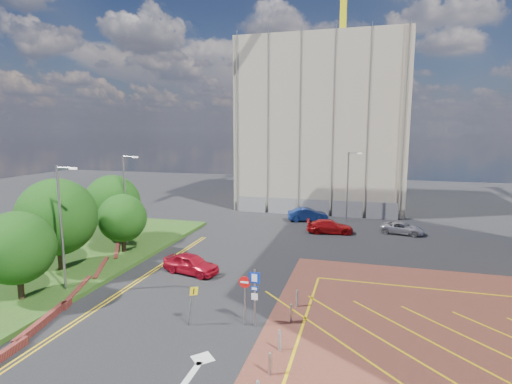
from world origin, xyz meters
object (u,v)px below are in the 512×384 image
at_px(car_red_back, 330,227).
at_px(warning_sign, 192,301).
at_px(tree_b, 57,217).
at_px(lamp_back, 348,184).
at_px(car_red_left, 191,264).
at_px(car_silver_back, 402,228).
at_px(tree_d, 113,202).
at_px(lamp_left_near, 62,223).
at_px(car_blue_back, 308,215).
at_px(tree_a, 17,248).
at_px(tree_c, 122,218).
at_px(lamp_left_far, 126,196).
at_px(sign_cluster, 251,292).

bearing_deg(car_red_back, warning_sign, 157.87).
relative_size(tree_b, lamp_back, 0.84).
bearing_deg(car_red_left, car_silver_back, -31.90).
bearing_deg(tree_d, lamp_left_near, -69.65).
height_order(tree_b, car_blue_back, tree_b).
distance_m(tree_a, lamp_left_near, 2.80).
bearing_deg(car_red_back, lamp_left_near, 134.71).
bearing_deg(tree_c, lamp_left_far, 114.71).
relative_size(lamp_left_far, car_red_left, 1.86).
relative_size(lamp_back, car_silver_back, 1.88).
distance_m(tree_b, warning_sign, 13.92).
relative_size(tree_b, car_blue_back, 1.48).
bearing_deg(sign_cluster, car_red_left, 134.89).
distance_m(car_blue_back, car_red_back, 5.68).
xyz_separation_m(tree_a, lamp_back, (18.08, 28.00, 0.86)).
height_order(tree_a, tree_b, tree_b).
relative_size(tree_a, car_red_back, 1.15).
bearing_deg(tree_a, car_red_left, 43.83).
xyz_separation_m(tree_a, tree_d, (-2.50, 13.00, 0.37)).
xyz_separation_m(tree_b, lamp_left_near, (3.08, -3.00, 0.42)).
distance_m(lamp_left_near, lamp_left_far, 10.20).
relative_size(tree_a, sign_cluster, 1.69).
height_order(tree_c, sign_cluster, tree_c).
distance_m(tree_c, sign_cluster, 16.53).
distance_m(tree_d, car_red_back, 21.35).
height_order(sign_cluster, warning_sign, sign_cluster).
bearing_deg(lamp_left_far, lamp_back, 40.86).
bearing_deg(tree_b, lamp_left_near, -44.25).
distance_m(tree_a, car_red_back, 27.67).
xyz_separation_m(tree_b, sign_cluster, (15.80, -4.02, -2.28)).
distance_m(lamp_left_near, sign_cluster, 13.04).
relative_size(lamp_left_far, car_red_back, 1.70).
relative_size(tree_d, car_blue_back, 1.33).
relative_size(tree_b, car_red_back, 1.44).
relative_size(tree_c, lamp_left_far, 0.61).
distance_m(tree_a, lamp_back, 33.34).
bearing_deg(tree_a, lamp_left_far, 92.01).
xyz_separation_m(tree_d, lamp_back, (20.58, 15.00, 0.49)).
distance_m(sign_cluster, car_silver_back, 24.53).
xyz_separation_m(lamp_left_near, sign_cluster, (12.72, -1.02, -2.71)).
xyz_separation_m(tree_a, car_red_left, (7.81, 7.50, -2.77)).
height_order(lamp_left_far, car_red_left, lamp_left_far).
height_order(car_red_left, car_silver_back, car_red_left).
height_order(lamp_left_far, car_red_back, lamp_left_far).
relative_size(tree_d, lamp_left_far, 0.76).
bearing_deg(lamp_left_far, lamp_left_near, -78.69).
relative_size(car_blue_back, car_silver_back, 1.07).
distance_m(tree_d, lamp_left_far, 2.44).
bearing_deg(tree_b, tree_a, -73.30).
bearing_deg(lamp_left_near, tree_d, 110.35).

